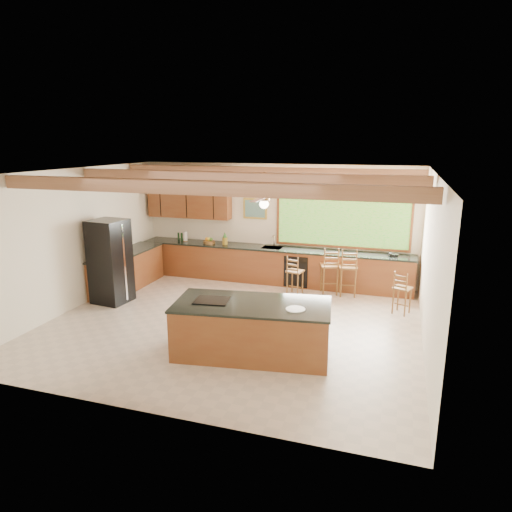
% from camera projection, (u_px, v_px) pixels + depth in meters
% --- Properties ---
extents(ground, '(7.20, 7.20, 0.00)m').
position_uv_depth(ground, '(232.00, 323.00, 9.14)').
color(ground, '#C0B09F').
rests_on(ground, ground).
extents(room_shell, '(7.27, 6.54, 3.02)m').
position_uv_depth(room_shell, '(235.00, 209.00, 9.25)').
color(room_shell, '#EDE6CD').
rests_on(room_shell, ground).
extents(counter_run, '(7.12, 3.10, 1.25)m').
position_uv_depth(counter_run, '(237.00, 266.00, 11.59)').
color(counter_run, brown).
rests_on(counter_run, ground).
extents(island, '(2.76, 1.58, 0.93)m').
position_uv_depth(island, '(252.00, 328.00, 7.75)').
color(island, brown).
rests_on(island, ground).
extents(refrigerator, '(0.80, 0.78, 1.88)m').
position_uv_depth(refrigerator, '(110.00, 261.00, 10.17)').
color(refrigerator, black).
rests_on(refrigerator, ground).
extents(bar_stool_a, '(0.41, 0.41, 0.96)m').
position_uv_depth(bar_stool_a, '(295.00, 272.00, 10.67)').
color(bar_stool_a, brown).
rests_on(bar_stool_a, ground).
extents(bar_stool_b, '(0.52, 0.52, 1.15)m').
position_uv_depth(bar_stool_b, '(329.00, 267.00, 10.73)').
color(bar_stool_b, brown).
rests_on(bar_stool_b, ground).
extents(bar_stool_c, '(0.48, 0.48, 1.15)m').
position_uv_depth(bar_stool_c, '(348.00, 268.00, 10.60)').
color(bar_stool_c, brown).
rests_on(bar_stool_c, ground).
extents(bar_stool_d, '(0.44, 0.44, 0.93)m').
position_uv_depth(bar_stool_d, '(403.00, 289.00, 9.49)').
color(bar_stool_d, brown).
rests_on(bar_stool_d, ground).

